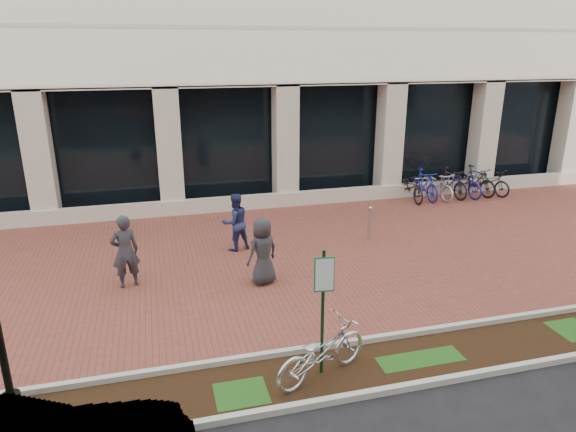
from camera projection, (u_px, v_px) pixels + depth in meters
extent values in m
plane|color=black|center=(260.00, 260.00, 13.73)|extent=(120.00, 120.00, 0.00)
cube|color=brown|center=(260.00, 260.00, 13.73)|extent=(40.00, 9.00, 0.01)
cube|color=black|center=(322.00, 375.00, 8.92)|extent=(40.00, 1.50, 0.01)
cube|color=#B1B1A7|center=(309.00, 349.00, 9.59)|extent=(40.00, 0.12, 0.12)
cube|color=#B1B1A7|center=(337.00, 399.00, 8.21)|extent=(40.00, 0.12, 0.12)
cube|color=black|center=(226.00, 145.00, 18.20)|extent=(40.00, 0.15, 4.20)
cube|color=beige|center=(233.00, 203.00, 17.78)|extent=(40.00, 0.25, 0.50)
cube|color=beige|center=(229.00, 149.00, 17.56)|extent=(0.80, 0.80, 4.20)
cube|color=#14381D|center=(322.00, 314.00, 8.62)|extent=(0.05, 0.05, 2.31)
cube|color=#1A6B39|center=(324.00, 275.00, 8.36)|extent=(0.34, 0.02, 0.62)
cube|color=silver|center=(324.00, 275.00, 8.35)|extent=(0.30, 0.01, 0.56)
cylinder|color=black|center=(12.00, 402.00, 8.02)|extent=(0.28, 0.28, 0.30)
imported|color=silver|center=(322.00, 351.00, 8.72)|extent=(2.04, 1.39, 1.02)
imported|color=#2D2D33|center=(125.00, 251.00, 11.95)|extent=(0.73, 0.57, 1.78)
imported|color=navy|center=(235.00, 222.00, 14.16)|extent=(0.94, 0.83, 1.63)
imported|color=#28272C|center=(263.00, 251.00, 12.14)|extent=(0.94, 0.80, 1.63)
cylinder|color=#B3B3B7|center=(369.00, 225.00, 15.00)|extent=(0.11, 0.11, 0.93)
sphere|color=#B3B3B7|center=(370.00, 208.00, 14.84)|extent=(0.12, 0.12, 0.12)
imported|color=black|center=(410.00, 187.00, 18.90)|extent=(0.70, 1.92, 1.00)
imported|color=navy|center=(424.00, 185.00, 19.02)|extent=(0.65, 1.88, 1.11)
imported|color=#B6B7BB|center=(437.00, 185.00, 19.17)|extent=(0.89, 1.98, 1.00)
imported|color=black|center=(450.00, 183.00, 19.29)|extent=(0.83, 1.91, 1.11)
imported|color=navy|center=(463.00, 183.00, 19.44)|extent=(1.07, 2.01, 1.00)
imported|color=black|center=(476.00, 181.00, 19.56)|extent=(1.01, 1.92, 1.11)
imported|color=black|center=(488.00, 181.00, 19.71)|extent=(1.25, 2.02, 1.00)
cylinder|color=#B3B3B7|center=(450.00, 187.00, 19.34)|extent=(0.04, 0.04, 0.80)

